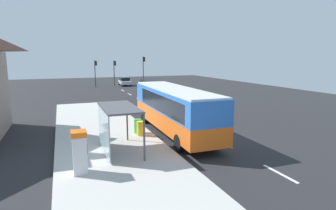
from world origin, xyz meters
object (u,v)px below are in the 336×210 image
(traffic_light_near_side, at_px, (144,67))
(traffic_light_far_side, at_px, (96,69))
(bus_shelter, at_px, (113,117))
(recycling_bin_yellow, at_px, (141,128))
(sedan_near, at_px, (125,81))
(traffic_light_median, at_px, (115,69))
(ticket_machine, at_px, (80,152))
(bus, at_px, (174,108))
(recycling_bin_green, at_px, (138,126))
(white_van, at_px, (152,88))

(traffic_light_near_side, relative_size, traffic_light_far_side, 1.14)
(bus_shelter, bearing_deg, recycling_bin_yellow, 50.14)
(sedan_near, height_order, traffic_light_far_side, traffic_light_far_side)
(sedan_near, relative_size, traffic_light_far_side, 0.94)
(traffic_light_near_side, relative_size, traffic_light_median, 1.15)
(sedan_near, distance_m, traffic_light_median, 3.03)
(ticket_machine, xyz_separation_m, traffic_light_near_side, (13.84, 37.90, 2.39))
(bus, distance_m, bus_shelter, 5.56)
(traffic_light_near_side, bearing_deg, sedan_near, 148.98)
(bus, xyz_separation_m, recycling_bin_green, (-2.49, 0.38, -1.19))
(recycling_bin_yellow, relative_size, traffic_light_near_side, 0.18)
(recycling_bin_green, bearing_deg, traffic_light_near_side, 73.24)
(sedan_near, xyz_separation_m, traffic_light_median, (-1.90, -0.32, 2.34))
(ticket_machine, relative_size, traffic_light_near_side, 0.36)
(bus_shelter, bearing_deg, bus, 32.25)
(traffic_light_near_side, bearing_deg, bus_shelter, -108.52)
(traffic_light_near_side, distance_m, bus_shelter, 37.52)
(sedan_near, bearing_deg, white_van, -90.34)
(recycling_bin_yellow, bearing_deg, traffic_light_median, 82.40)
(bus, relative_size, recycling_bin_green, 11.63)
(ticket_machine, height_order, recycling_bin_yellow, ticket_machine)
(recycling_bin_yellow, height_order, recycling_bin_green, same)
(white_van, distance_m, traffic_light_far_side, 17.19)
(recycling_bin_green, xyz_separation_m, traffic_light_far_side, (1.10, 33.00, 2.50))
(bus, bearing_deg, traffic_light_near_side, 77.53)
(traffic_light_far_side, bearing_deg, traffic_light_near_side, -5.32)
(ticket_machine, bearing_deg, traffic_light_far_side, 82.27)
(bus, height_order, bus_shelter, bus)
(traffic_light_median, height_order, bus_shelter, traffic_light_median)
(sedan_near, height_order, ticket_machine, ticket_machine)
(bus, distance_m, traffic_light_near_side, 33.41)
(ticket_machine, height_order, recycling_bin_green, ticket_machine)
(sedan_near, xyz_separation_m, recycling_bin_yellow, (-6.50, -34.82, -0.14))
(traffic_light_near_side, bearing_deg, recycling_bin_yellow, -106.42)
(ticket_machine, bearing_deg, white_van, 64.83)
(recycling_bin_yellow, bearing_deg, traffic_light_near_side, 73.58)
(traffic_light_median, relative_size, bus_shelter, 1.17)
(bus, bearing_deg, traffic_light_far_side, 92.38)
(recycling_bin_yellow, height_order, bus_shelter, bus_shelter)
(bus_shelter, bearing_deg, white_van, 66.80)
(ticket_machine, distance_m, recycling_bin_yellow, 6.52)
(traffic_light_far_side, bearing_deg, ticket_machine, -97.73)
(white_van, relative_size, recycling_bin_green, 5.50)
(recycling_bin_green, height_order, traffic_light_far_side, traffic_light_far_side)
(bus, xyz_separation_m, recycling_bin_yellow, (-2.49, -0.32, -1.19))
(sedan_near, distance_m, traffic_light_far_side, 6.00)
(recycling_bin_yellow, bearing_deg, recycling_bin_green, 90.00)
(recycling_bin_green, distance_m, traffic_light_near_side, 33.75)
(traffic_light_far_side, bearing_deg, sedan_near, 11.72)
(ticket_machine, distance_m, traffic_light_far_side, 39.10)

